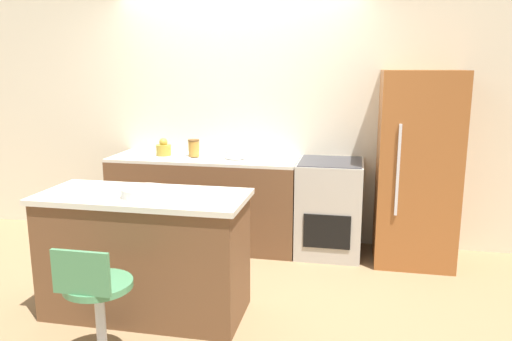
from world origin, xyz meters
The scene contains 11 objects.
ground_plane centered at (0.00, 0.00, 0.00)m, with size 14.00×14.00×0.00m, color #8E704C.
wall_back centered at (0.00, 0.69, 1.30)m, with size 8.00×0.06×2.60m.
back_counter centered at (-0.28, 0.34, 0.45)m, with size 1.88×0.64×0.92m.
kitchen_island centered at (-0.28, -1.15, 0.46)m, with size 1.50×0.65×0.91m.
oven_range centered at (0.97, 0.34, 0.46)m, with size 0.61×0.65×0.92m.
refrigerator centered at (1.76, 0.31, 0.88)m, with size 0.70×0.71×1.77m.
stool_chair centered at (-0.26, -1.88, 0.40)m, with size 0.41×0.41×0.81m.
kettle centered at (-0.70, 0.31, 0.98)m, with size 0.15×0.15×0.18m.
mixing_bowl centered at (0.05, 0.31, 0.95)m, with size 0.20×0.20×0.07m.
canister_jar centered at (-0.38, 0.31, 1.00)m, with size 0.11×0.11×0.17m.
fruit_bowl centered at (-0.23, -1.23, 0.94)m, with size 0.30×0.30×0.07m.
Camera 1 is at (1.21, -4.36, 1.80)m, focal length 35.00 mm.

